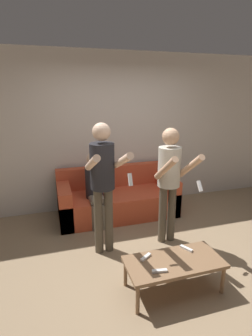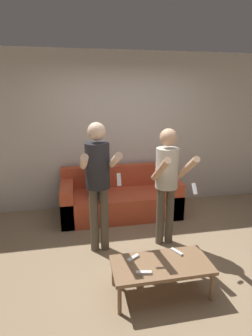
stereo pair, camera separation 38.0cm
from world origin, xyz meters
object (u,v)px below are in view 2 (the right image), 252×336
person_standing_right (167,176)px  remote_mid (133,258)px  couch (120,199)px  coffee_table (161,266)px  person_standing_left (98,175)px  remote_far (177,252)px  remote_near (144,273)px  person_seated (97,184)px

person_standing_right → remote_mid: 1.16m
couch → coffee_table: (0.10, -1.92, 0.04)m
person_standing_left → remote_far: (0.77, -0.74, -0.69)m
remote_mid → couch: bearing=84.7°
couch → remote_far: (0.32, -1.78, 0.09)m
person_standing_left → person_standing_right: person_standing_left is taller
remote_near → remote_far: size_ratio=1.03×
coffee_table → remote_far: size_ratio=6.83×
person_seated → remote_far: size_ratio=7.72×
person_seated → remote_mid: 1.65m
couch → person_standing_right: size_ratio=1.23×
person_standing_right → remote_near: 1.31m
remote_far → remote_near: bearing=-148.9°
couch → coffee_table: size_ratio=1.93×
person_standing_left → remote_far: size_ratio=11.39×
couch → remote_mid: 1.81m
person_seated → remote_near: size_ratio=7.47×
person_standing_right → person_seated: 1.26m
person_standing_left → remote_far: 1.27m
couch → remote_near: couch is taller
remote_near → remote_mid: size_ratio=1.06×
person_standing_right → remote_mid: (-0.62, -0.76, -0.62)m
person_seated → coffee_table: 1.84m
person_seated → couch: bearing=24.6°
coffee_table → remote_mid: bearing=154.8°
coffee_table → remote_near: bearing=-151.1°
remote_mid → remote_far: bearing=2.2°
couch → remote_far: size_ratio=13.17×
person_standing_left → person_seated: 0.96m
person_standing_right → coffee_table: 1.17m
couch → remote_near: size_ratio=12.75×
person_seated → remote_mid: person_seated is taller
couch → remote_far: couch is taller
remote_near → remote_far: same height
person_seated → remote_mid: size_ratio=7.93×
coffee_table → remote_near: remote_near is taller
couch → person_seated: bearing=-155.4°
couch → person_seated: 0.57m
coffee_table → remote_far: remote_far is taller
person_seated → coffee_table: size_ratio=1.13×
person_seated → person_standing_left: bearing=-93.1°
person_standing_left → person_seated: person_standing_left is taller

